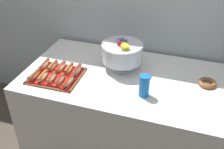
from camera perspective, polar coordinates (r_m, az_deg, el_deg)
The scene contains 16 objects.
ground_plane at distance 2.78m, azimuth 1.73°, elevation -14.07°, with size 10.00×10.00×0.00m, color #4C4238.
buffet_table at distance 2.49m, azimuth 1.89°, elevation -7.53°, with size 1.63×0.94×0.80m.
serving_tray at distance 2.29m, azimuth -11.59°, elevation -0.32°, with size 0.41×0.37×0.01m.
hot_dog_0 at distance 2.29m, azimuth -15.94°, elevation -0.16°, with size 0.06×0.17×0.06m.
hot_dog_1 at distance 2.25m, azimuth -14.32°, elevation -0.46°, with size 0.07×0.17×0.06m.
hot_dog_2 at distance 2.22m, azimuth -12.63°, elevation -0.82°, with size 0.07×0.16×0.06m.
hot_dog_3 at distance 2.18m, azimuth -10.90°, elevation -1.13°, with size 0.07×0.16×0.06m.
hot_dog_4 at distance 2.15m, azimuth -9.12°, elevation -1.49°, with size 0.07×0.18×0.06m.
hot_dog_5 at distance 2.40m, azimuth -13.97°, elevation 1.93°, with size 0.07×0.17×0.06m.
hot_dog_6 at distance 2.37m, azimuth -12.39°, elevation 1.66°, with size 0.06×0.16×0.06m.
hot_dog_7 at distance 2.33m, azimuth -10.77°, elevation 1.39°, with size 0.07×0.17×0.06m.
hot_dog_8 at distance 2.30m, azimuth -9.10°, elevation 1.07°, with size 0.07×0.16×0.06m.
hot_dog_9 at distance 2.28m, azimuth -7.39°, elevation 0.83°, with size 0.07×0.17×0.06m.
punch_bowl at distance 2.28m, azimuth 2.16°, elevation 4.74°, with size 0.35×0.35×0.28m.
cup_stack at distance 2.00m, azimuth 6.76°, elevation -2.36°, with size 0.08×0.08×0.17m.
donut at distance 2.27m, azimuth 19.33°, elevation -1.68°, with size 0.14×0.14×0.04m.
Camera 1 is at (0.51, -1.81, 2.05)m, focal length 43.59 mm.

